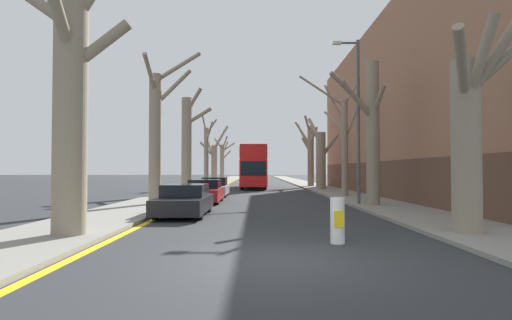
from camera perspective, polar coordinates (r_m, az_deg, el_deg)
The scene contains 22 objects.
ground_plane at distance 8.43m, azimuth 2.90°, elevation -14.19°, with size 300.00×300.00×0.00m, color #2B2D30.
sidewalk_left at distance 58.53m, azimuth -5.54°, elevation -3.22°, with size 3.39×120.00×0.12m, color gray.
sidewalk_right at distance 58.61m, azimuth 6.49°, elevation -3.21°, with size 3.39×120.00×0.12m, color gray.
building_facade_right at distance 31.78m, azimuth 24.81°, elevation 6.36°, with size 10.08×34.49×12.24m.
kerb_line_stripe at distance 58.37m, azimuth -3.71°, elevation -3.28°, with size 0.24×120.00×0.01m, color yellow.
street_tree_left_0 at distance 12.17m, azimuth -24.76°, elevation 8.99°, with size 3.48×3.51×8.44m.
street_tree_left_1 at distance 21.49m, azimuth -13.86°, elevation 4.10°, with size 2.42×4.25×8.67m.
street_tree_left_2 at distance 31.06m, azimuth -9.68°, elevation 2.53°, with size 2.40×3.16×8.12m.
street_tree_left_3 at distance 41.42m, azimuth -7.00°, elevation 0.79°, with size 1.63×1.81×7.70m.
street_tree_left_4 at distance 50.97m, azimuth -5.87°, elevation -0.06°, with size 3.50×3.12×7.60m.
street_tree_left_5 at distance 60.40m, azimuth -4.71°, elevation -0.02°, with size 3.06×4.15×6.81m.
street_tree_right_0 at distance 12.78m, azimuth 28.40°, elevation 4.06°, with size 3.31×3.13×6.31m.
street_tree_right_1 at distance 21.18m, azimuth 16.24°, elevation 4.14°, with size 2.82×1.54×7.42m.
street_tree_right_2 at distance 28.40m, azimuth 12.47°, elevation 3.12°, with size 4.76×2.62×8.65m.
street_tree_right_3 at distance 37.56m, azimuth 9.28°, elevation 0.61°, with size 2.86×3.40×7.04m.
street_tree_right_4 at distance 44.78m, azimuth 7.79°, elevation 1.11°, with size 2.34×2.86×7.89m.
double_decker_bus at distance 41.20m, azimuth -0.24°, elevation -0.72°, with size 2.55×11.22×4.22m.
parked_car_0 at distance 16.71m, azimuth -10.07°, elevation -5.71°, with size 1.90×4.49×1.27m.
parked_car_1 at distance 23.06m, azimuth -7.24°, elevation -4.49°, with size 1.89×4.41×1.32m.
parked_car_2 at distance 28.47m, azimuth -5.84°, elevation -3.91°, with size 1.84×4.06×1.35m.
lamp_post at distance 21.59m, azimuth 14.25°, elevation 6.44°, with size 1.40×0.20×8.68m.
traffic_bollard at distance 10.43m, azimuth 11.65°, elevation -8.46°, with size 0.36×0.37×1.16m.
Camera 1 is at (-0.40, -8.22, 1.86)m, focal length 28.00 mm.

